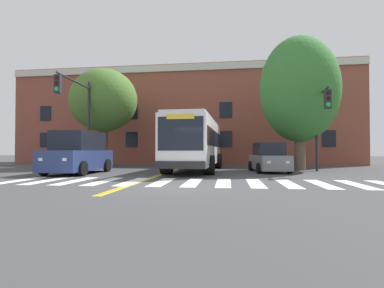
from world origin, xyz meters
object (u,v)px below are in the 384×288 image
object	(u,v)px
city_bus	(196,143)
street_tree_curbside_large	(299,90)
car_navy_near_lane	(79,154)
car_teal_behind_bus	(197,155)
street_tree_curbside_small	(104,101)
traffic_light_far_corner	(78,106)
car_grey_far_lane	(269,158)
traffic_light_near_corner	(321,114)

from	to	relation	value
city_bus	street_tree_curbside_large	distance (m)	7.62
car_navy_near_lane	street_tree_curbside_large	world-z (taller)	street_tree_curbside_large
car_teal_behind_bus	street_tree_curbside_small	size ratio (longest dim) A/B	0.59
street_tree_curbside_large	traffic_light_far_corner	bearing A→B (deg)	-168.33
car_grey_far_lane	traffic_light_far_corner	bearing A→B (deg)	-175.37
car_teal_behind_bus	traffic_light_far_corner	bearing A→B (deg)	-115.99
car_grey_far_lane	traffic_light_far_corner	distance (m)	12.20
car_grey_far_lane	street_tree_curbside_small	xyz separation A→B (m)	(-12.08, 3.59, 4.32)
city_bus	street_tree_curbside_small	world-z (taller)	street_tree_curbside_small
traffic_light_far_corner	street_tree_curbside_small	size ratio (longest dim) A/B	0.77
street_tree_curbside_small	car_navy_near_lane	bearing A→B (deg)	-77.21
car_teal_behind_bus	traffic_light_near_corner	bearing A→B (deg)	-53.22
city_bus	traffic_light_far_corner	size ratio (longest dim) A/B	1.81
street_tree_curbside_large	city_bus	bearing A→B (deg)	-170.20
city_bus	car_teal_behind_bus	xyz separation A→B (m)	(-1.26, 10.56, -0.92)
traffic_light_near_corner	street_tree_curbside_small	size ratio (longest dim) A/B	0.66
car_grey_far_lane	car_teal_behind_bus	xyz separation A→B (m)	(-5.73, 11.34, 0.05)
car_grey_far_lane	street_tree_curbside_small	size ratio (longest dim) A/B	0.55
car_navy_near_lane	traffic_light_far_corner	size ratio (longest dim) A/B	0.84
traffic_light_far_corner	street_tree_curbside_small	world-z (taller)	street_tree_curbside_small
car_navy_near_lane	car_grey_far_lane	xyz separation A→B (m)	(10.65, 2.74, -0.29)
car_teal_behind_bus	street_tree_curbside_large	xyz separation A→B (m)	(7.93, -9.41, 4.41)
city_bus	traffic_light_far_corner	world-z (taller)	traffic_light_far_corner
traffic_light_far_corner	street_tree_curbside_large	xyz separation A→B (m)	(13.92, 2.88, 1.22)
car_teal_behind_bus	city_bus	bearing A→B (deg)	-83.19
city_bus	street_tree_curbside_large	size ratio (longest dim) A/B	1.24
street_tree_curbside_large	street_tree_curbside_small	xyz separation A→B (m)	(-14.29, 1.66, -0.13)
car_teal_behind_bus	street_tree_curbside_small	distance (m)	10.90
car_grey_far_lane	street_tree_curbside_large	size ratio (longest dim) A/B	0.49
traffic_light_near_corner	street_tree_curbside_small	distance (m)	15.60
car_navy_near_lane	traffic_light_far_corner	xyz separation A→B (m)	(-1.07, 1.79, 2.95)
car_teal_behind_bus	traffic_light_near_corner	size ratio (longest dim) A/B	0.90
street_tree_curbside_small	car_grey_far_lane	bearing A→B (deg)	-16.53
city_bus	traffic_light_far_corner	distance (m)	7.79
traffic_light_far_corner	street_tree_curbside_small	xyz separation A→B (m)	(-0.36, 4.54, 1.08)
car_navy_near_lane	traffic_light_far_corner	world-z (taller)	traffic_light_far_corner
city_bus	street_tree_curbside_small	xyz separation A→B (m)	(-7.62, 2.81, 3.35)
city_bus	car_teal_behind_bus	world-z (taller)	city_bus
car_grey_far_lane	street_tree_curbside_small	distance (m)	13.32
car_teal_behind_bus	traffic_light_far_corner	distance (m)	14.04
street_tree_curbside_small	street_tree_curbside_large	bearing A→B (deg)	-6.62
traffic_light_near_corner	street_tree_curbside_large	size ratio (longest dim) A/B	0.58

